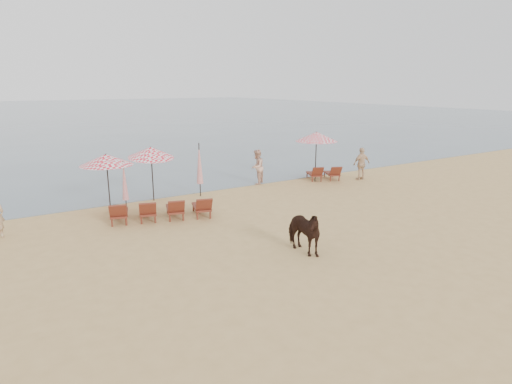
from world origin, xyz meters
TOP-DOWN VIEW (x-y plane):
  - ground at (0.00, 0.00)m, footprint 120.00×120.00m
  - sea at (0.00, 80.00)m, footprint 160.00×140.00m
  - lounger_cluster_left at (-3.05, 6.93)m, footprint 4.03×2.58m
  - lounger_cluster_right at (6.83, 9.01)m, footprint 2.07×2.04m
  - umbrella_open_left_a at (-4.45, 9.16)m, footprint 2.08×2.08m
  - umbrella_open_left_b at (-2.40, 9.80)m, footprint 1.97×2.01m
  - umbrella_open_right at (6.21, 8.99)m, footprint 2.19×2.19m
  - umbrella_closed_left at (-3.92, 8.70)m, footprint 0.25×0.25m
  - umbrella_closed_right at (-0.29, 9.43)m, footprint 0.30×0.30m
  - cow at (-0.55, 1.45)m, footprint 0.81×1.69m
  - beachgoer_right_a at (3.26, 10.15)m, footprint 1.11×1.08m
  - beachgoer_right_b at (8.65, 8.07)m, footprint 1.08×0.56m

SIDE VIEW (x-z plane):
  - ground at x=0.00m, z-range 0.00..0.00m
  - sea at x=0.00m, z-range -0.03..0.03m
  - lounger_cluster_right at x=6.83m, z-range 0.11..0.68m
  - lounger_cluster_left at x=-3.05m, z-range 0.12..0.71m
  - cow at x=-0.55m, z-range 0.00..1.41m
  - beachgoer_right_b at x=8.65m, z-range 0.00..1.76m
  - beachgoer_right_a at x=3.26m, z-range 0.00..1.81m
  - umbrella_closed_left at x=-3.92m, z-range 0.24..2.33m
  - umbrella_closed_right at x=-0.29m, z-range 0.29..2.77m
  - umbrella_open_left_a at x=-4.45m, z-range 0.94..3.32m
  - umbrella_open_left_b at x=-2.40m, z-range 0.92..3.44m
  - umbrella_open_right at x=6.21m, z-range 1.07..3.74m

